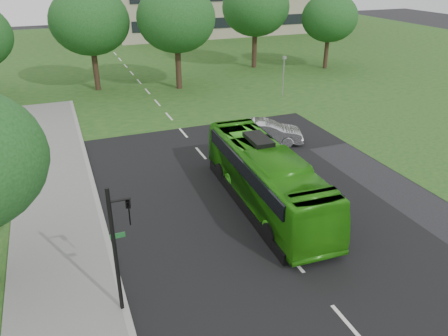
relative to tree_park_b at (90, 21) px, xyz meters
name	(u,v)px	position (x,y,z in m)	size (l,w,h in m)	color
ground	(270,234)	(4.33, -28.40, -6.40)	(160.00, 160.00, 0.00)	black
street_surfaces	(151,101)	(3.95, -5.65, -6.38)	(120.00, 120.00, 0.15)	black
tree_park_b	(90,21)	(0.00, 0.00, 0.00)	(7.24, 7.24, 9.50)	black
tree_park_c	(176,19)	(7.51, -2.43, 0.17)	(7.29, 7.29, 9.69)	black
tree_park_d	(256,7)	(18.30, 3.31, 0.32)	(7.51, 7.51, 9.92)	black
tree_park_e	(330,18)	(25.84, -0.11, -0.78)	(6.21, 6.21, 8.27)	black
bus	(266,177)	(5.33, -25.82, -4.86)	(2.60, 11.11, 3.09)	#2D9614
sedan	(266,132)	(9.05, -18.40, -5.59)	(1.72, 4.95, 1.63)	#BAB9BF
traffic_light	(119,242)	(-2.71, -30.83, -3.45)	(0.81, 0.24, 5.03)	black
camera_pole	(284,71)	(15.62, -8.62, -4.02)	(0.38, 0.36, 3.69)	gray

